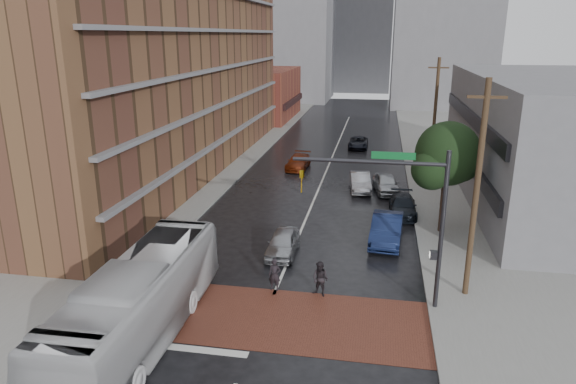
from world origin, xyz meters
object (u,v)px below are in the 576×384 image
(suv_travel, at_px, (358,143))
(pedestrian_a, at_px, (275,275))
(pedestrian_b, at_px, (320,279))
(car_travel_c, at_px, (298,162))
(car_travel_b, at_px, (360,182))
(car_parked_near, at_px, (387,229))
(car_travel_a, at_px, (283,243))
(car_parked_far, at_px, (386,183))
(transit_bus, at_px, (140,302))
(car_parked_mid, at_px, (403,206))

(suv_travel, bearing_deg, pedestrian_a, -93.58)
(pedestrian_b, height_order, suv_travel, pedestrian_b)
(suv_travel, bearing_deg, car_travel_c, -116.10)
(car_travel_b, relative_size, car_parked_near, 0.87)
(pedestrian_b, bearing_deg, car_travel_c, 124.39)
(car_parked_near, bearing_deg, car_travel_a, -149.34)
(car_travel_c, distance_m, suv_travel, 11.02)
(car_travel_a, bearing_deg, car_travel_c, 96.24)
(car_parked_near, bearing_deg, car_parked_far, 94.25)
(pedestrian_a, bearing_deg, car_parked_near, 55.70)
(car_travel_c, relative_size, suv_travel, 1.01)
(transit_bus, relative_size, car_travel_b, 2.78)
(car_travel_c, bearing_deg, pedestrian_b, -75.58)
(transit_bus, relative_size, car_parked_mid, 2.73)
(car_travel_b, height_order, suv_travel, car_travel_b)
(pedestrian_a, relative_size, pedestrian_b, 0.95)
(transit_bus, bearing_deg, car_parked_mid, 56.90)
(car_parked_far, bearing_deg, car_travel_a, -123.07)
(car_travel_c, bearing_deg, car_parked_mid, -48.33)
(pedestrian_b, relative_size, car_parked_near, 0.34)
(car_travel_c, xyz_separation_m, car_parked_near, (7.81, -16.11, 0.18))
(pedestrian_a, height_order, car_travel_b, pedestrian_a)
(car_parked_mid, bearing_deg, transit_bus, -123.29)
(car_travel_a, height_order, car_parked_mid, car_travel_a)
(transit_bus, distance_m, car_travel_b, 23.43)
(transit_bus, height_order, suv_travel, transit_bus)
(transit_bus, xyz_separation_m, car_travel_a, (3.99, 9.14, -0.98))
(pedestrian_a, height_order, car_travel_a, pedestrian_a)
(pedestrian_b, distance_m, car_parked_far, 17.44)
(pedestrian_a, height_order, car_parked_far, pedestrian_a)
(pedestrian_b, distance_m, car_parked_near, 7.77)
(transit_bus, distance_m, car_travel_c, 28.13)
(car_parked_mid, relative_size, car_parked_far, 1.03)
(car_travel_c, height_order, car_parked_far, car_parked_far)
(car_travel_b, xyz_separation_m, car_parked_mid, (3.08, -5.16, -0.07))
(car_travel_a, relative_size, car_parked_far, 0.92)
(car_parked_near, bearing_deg, pedestrian_b, -108.94)
(pedestrian_b, xyz_separation_m, car_parked_far, (3.06, 17.17, -0.12))
(car_travel_a, xyz_separation_m, car_travel_b, (3.67, 12.99, 0.04))
(car_travel_a, height_order, car_parked_far, car_parked_far)
(car_travel_c, bearing_deg, transit_bus, -90.86)
(car_parked_near, xyz_separation_m, car_parked_mid, (1.10, 5.02, -0.18))
(car_travel_c, distance_m, car_parked_far, 9.90)
(car_travel_a, bearing_deg, pedestrian_b, -59.34)
(car_parked_far, bearing_deg, car_parked_near, -99.29)
(car_travel_a, relative_size, suv_travel, 0.90)
(car_travel_b, bearing_deg, pedestrian_a, -107.58)
(car_travel_c, xyz_separation_m, car_parked_mid, (8.91, -11.08, -0.00))
(car_travel_a, relative_size, car_parked_near, 0.79)
(car_travel_c, relative_size, car_parked_far, 1.03)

